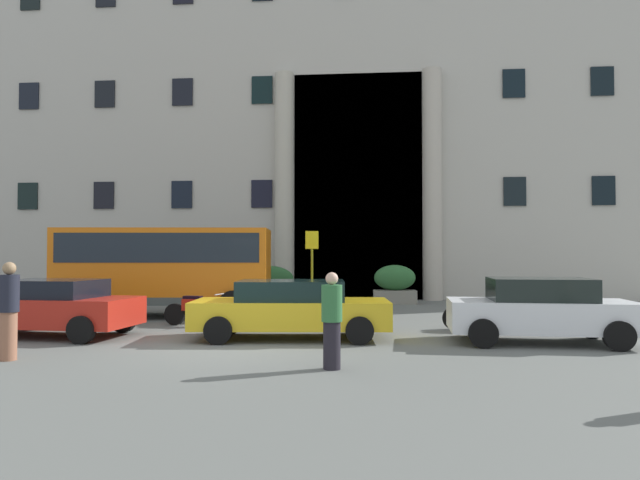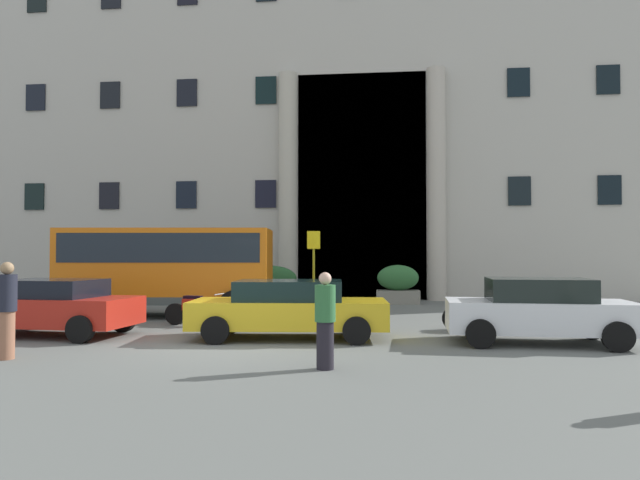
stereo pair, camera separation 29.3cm
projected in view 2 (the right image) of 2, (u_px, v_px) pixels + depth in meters
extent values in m
cube|color=#5F625E|center=(228.00, 349.00, 12.28)|extent=(80.00, 64.00, 0.12)
cube|color=#B0ADA2|center=(318.00, 90.00, 29.94)|extent=(32.06, 9.00, 21.20)
cube|color=black|center=(361.00, 186.00, 25.13)|extent=(5.63, 0.12, 9.98)
cylinder|color=#B4AE9D|center=(288.00, 186.00, 25.17)|extent=(0.82, 0.82, 9.98)
cylinder|color=#B4AC9D|center=(436.00, 184.00, 24.48)|extent=(0.82, 0.82, 9.98)
cube|color=black|center=(34.00, 197.00, 26.65)|extent=(0.94, 0.08, 1.24)
cube|color=black|center=(109.00, 196.00, 26.26)|extent=(0.94, 0.08, 1.24)
cube|color=black|center=(186.00, 195.00, 25.87)|extent=(0.94, 0.08, 1.24)
cube|color=black|center=(266.00, 194.00, 25.48)|extent=(0.94, 0.08, 1.24)
cube|color=black|center=(519.00, 191.00, 24.30)|extent=(0.94, 0.08, 1.24)
cube|color=black|center=(610.00, 190.00, 23.91)|extent=(0.94, 0.08, 1.24)
cube|color=black|center=(36.00, 98.00, 26.77)|extent=(0.94, 0.08, 1.24)
cube|color=black|center=(110.00, 95.00, 26.38)|extent=(0.94, 0.08, 1.24)
cube|color=black|center=(187.00, 93.00, 25.99)|extent=(0.94, 0.08, 1.24)
cube|color=black|center=(266.00, 90.00, 25.59)|extent=(0.94, 0.08, 1.24)
cube|color=black|center=(518.00, 82.00, 24.42)|extent=(0.94, 0.08, 1.24)
cube|color=black|center=(608.00, 80.00, 24.03)|extent=(0.94, 0.08, 1.24)
cube|color=orange|center=(169.00, 266.00, 18.16)|extent=(6.67, 3.10, 2.32)
cube|color=#1A232C|center=(169.00, 248.00, 18.17)|extent=(6.29, 3.09, 0.89)
cube|color=#1A232C|center=(268.00, 254.00, 18.18)|extent=(0.28, 2.02, 1.11)
cube|color=#414D4B|center=(168.00, 298.00, 18.13)|extent=(6.67, 3.14, 0.24)
cylinder|color=black|center=(244.00, 299.00, 19.34)|extent=(0.93, 0.38, 0.90)
cylinder|color=black|center=(234.00, 305.00, 16.93)|extent=(0.93, 0.38, 0.90)
cylinder|color=black|center=(111.00, 299.00, 19.33)|extent=(0.93, 0.38, 0.90)
cylinder|color=black|center=(82.00, 306.00, 16.92)|extent=(0.93, 0.38, 0.90)
cylinder|color=#959316|center=(314.00, 273.00, 19.29)|extent=(0.08, 0.08, 2.70)
cube|color=yellow|center=(314.00, 240.00, 19.29)|extent=(0.44, 0.03, 0.60)
cube|color=slate|center=(271.00, 297.00, 23.14)|extent=(2.19, 0.73, 0.48)
ellipsoid|color=#27562B|center=(271.00, 278.00, 23.16)|extent=(2.10, 0.66, 1.03)
cube|color=#6B6258|center=(174.00, 295.00, 23.58)|extent=(1.84, 0.88, 0.56)
ellipsoid|color=#18421E|center=(174.00, 276.00, 23.60)|extent=(1.77, 0.80, 0.99)
cube|color=gray|center=(398.00, 297.00, 22.68)|extent=(1.71, 0.85, 0.53)
ellipsoid|color=#2C6231|center=(398.00, 278.00, 22.70)|extent=(1.64, 0.77, 1.01)
cube|color=#B22216|center=(53.00, 311.00, 13.79)|extent=(4.04, 2.12, 0.67)
cube|color=black|center=(53.00, 288.00, 13.81)|extent=(2.23, 1.77, 0.43)
cylinder|color=black|center=(123.00, 320.00, 14.45)|extent=(0.63, 0.24, 0.62)
cylinder|color=black|center=(80.00, 329.00, 12.64)|extent=(0.63, 0.24, 0.62)
cylinder|color=black|center=(30.00, 318.00, 14.93)|extent=(0.63, 0.24, 0.62)
cube|color=gold|center=(289.00, 313.00, 13.38)|extent=(4.67, 2.21, 0.63)
cube|color=black|center=(289.00, 290.00, 13.39)|extent=(2.57, 1.83, 0.46)
cylinder|color=black|center=(354.00, 321.00, 14.26)|extent=(0.63, 0.25, 0.62)
cylinder|color=black|center=(357.00, 331.00, 12.40)|extent=(0.63, 0.25, 0.62)
cylinder|color=black|center=(231.00, 320.00, 14.34)|extent=(0.63, 0.25, 0.62)
cylinder|color=black|center=(215.00, 330.00, 12.49)|extent=(0.63, 0.25, 0.62)
cube|color=silver|center=(539.00, 316.00, 12.58)|extent=(4.04, 1.98, 0.68)
cube|color=black|center=(538.00, 290.00, 12.59)|extent=(2.22, 1.67, 0.49)
cylinder|color=black|center=(591.00, 326.00, 13.22)|extent=(0.63, 0.23, 0.62)
cylinder|color=black|center=(618.00, 337.00, 11.49)|extent=(0.63, 0.23, 0.62)
cylinder|color=black|center=(472.00, 324.00, 13.66)|extent=(0.63, 0.23, 0.62)
cylinder|color=black|center=(480.00, 334.00, 11.92)|extent=(0.63, 0.23, 0.62)
cylinder|color=black|center=(104.00, 315.00, 15.67)|extent=(0.61, 0.20, 0.60)
cylinder|color=black|center=(59.00, 314.00, 16.06)|extent=(0.61, 0.22, 0.60)
cube|color=yellow|center=(81.00, 304.00, 15.87)|extent=(0.95, 0.39, 0.32)
cube|color=black|center=(76.00, 298.00, 15.92)|extent=(0.55, 0.28, 0.12)
cylinder|color=#A5A5A8|center=(100.00, 294.00, 15.72)|extent=(0.12, 0.55, 0.03)
cylinder|color=black|center=(508.00, 321.00, 14.34)|extent=(0.60, 0.27, 0.60)
cylinder|color=black|center=(454.00, 318.00, 14.87)|extent=(0.61, 0.29, 0.60)
cube|color=red|center=(480.00, 309.00, 14.61)|extent=(0.89, 0.48, 0.32)
cube|color=black|center=(473.00, 301.00, 14.69)|extent=(0.56, 0.34, 0.12)
cylinder|color=#A5A5A8|center=(503.00, 297.00, 14.40)|extent=(0.19, 0.53, 0.03)
cylinder|color=black|center=(223.00, 316.00, 15.55)|extent=(0.61, 0.20, 0.60)
cylinder|color=black|center=(175.00, 314.00, 15.94)|extent=(0.61, 0.22, 0.60)
cube|color=#AD2215|center=(199.00, 305.00, 15.75)|extent=(0.96, 0.39, 0.32)
cube|color=black|center=(193.00, 298.00, 15.81)|extent=(0.55, 0.28, 0.12)
cylinder|color=#A5A5A8|center=(219.00, 294.00, 15.59)|extent=(0.12, 0.55, 0.03)
cylinder|color=#945F46|center=(6.00, 335.00, 10.72)|extent=(0.30, 0.30, 0.90)
cylinder|color=#1D202C|center=(7.00, 293.00, 10.74)|extent=(0.36, 0.36, 0.69)
sphere|color=#987753|center=(7.00, 268.00, 10.76)|extent=(0.24, 0.24, 0.24)
cylinder|color=black|center=(325.00, 345.00, 9.79)|extent=(0.30, 0.30, 0.82)
cylinder|color=#2F6B39|center=(325.00, 303.00, 9.81)|extent=(0.36, 0.36, 0.63)
sphere|color=#E0B094|center=(325.00, 279.00, 9.82)|extent=(0.22, 0.22, 0.22)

